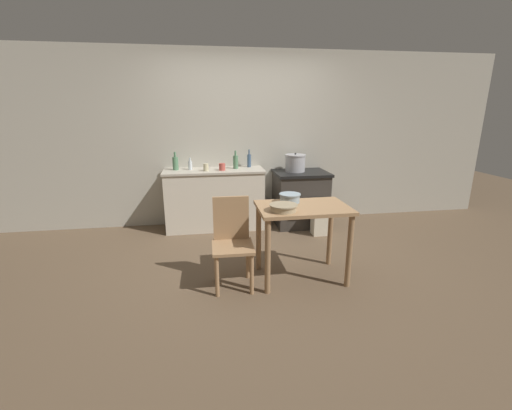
% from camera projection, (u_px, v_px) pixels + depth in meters
% --- Properties ---
extents(ground_plane, '(14.00, 14.00, 0.00)m').
position_uv_depth(ground_plane, '(262.00, 262.00, 3.99)').
color(ground_plane, brown).
extents(wall_back, '(8.00, 0.07, 2.55)m').
position_uv_depth(wall_back, '(244.00, 139.00, 5.14)').
color(wall_back, '#B2AD9E').
rests_on(wall_back, ground_plane).
extents(counter_cabinet, '(1.44, 0.54, 0.88)m').
position_uv_depth(counter_cabinet, '(215.00, 199.00, 5.03)').
color(counter_cabinet, beige).
rests_on(counter_cabinet, ground_plane).
extents(stove, '(0.78, 0.66, 0.82)m').
position_uv_depth(stove, '(300.00, 198.00, 5.18)').
color(stove, '#38332D').
rests_on(stove, ground_plane).
extents(work_table, '(0.91, 0.61, 0.79)m').
position_uv_depth(work_table, '(303.00, 220.00, 3.47)').
color(work_table, '#A87F56').
rests_on(work_table, ground_plane).
extents(chair, '(0.41, 0.41, 0.89)m').
position_uv_depth(chair, '(232.00, 240.00, 3.39)').
color(chair, '#A87F56').
rests_on(chair, ground_plane).
extents(flour_sack, '(0.26, 0.18, 0.40)m').
position_uv_depth(flour_sack, '(321.00, 221.00, 4.82)').
color(flour_sack, beige).
rests_on(flour_sack, ground_plane).
extents(stock_pot, '(0.30, 0.30, 0.27)m').
position_uv_depth(stock_pot, '(295.00, 163.00, 5.06)').
color(stock_pot, '#A8A8AD').
rests_on(stock_pot, stove).
extents(mixing_bowl_large, '(0.22, 0.22, 0.09)m').
position_uv_depth(mixing_bowl_large, '(290.00, 197.00, 3.55)').
color(mixing_bowl_large, '#93A8B2').
rests_on(mixing_bowl_large, work_table).
extents(mixing_bowl_small, '(0.27, 0.27, 0.07)m').
position_uv_depth(mixing_bowl_small, '(283.00, 207.00, 3.25)').
color(mixing_bowl_small, tan).
rests_on(mixing_bowl_small, work_table).
extents(bottle_far_left, '(0.06, 0.06, 0.26)m').
position_uv_depth(bottle_far_left, '(249.00, 160.00, 5.09)').
color(bottle_far_left, '#3D5675').
rests_on(bottle_far_left, counter_cabinet).
extents(bottle_left, '(0.06, 0.06, 0.17)m').
position_uv_depth(bottle_left, '(190.00, 165.00, 4.89)').
color(bottle_left, silver).
rests_on(bottle_left, counter_cabinet).
extents(bottle_mid_left, '(0.07, 0.07, 0.26)m').
position_uv_depth(bottle_mid_left, '(236.00, 162.00, 4.97)').
color(bottle_mid_left, '#517F5B').
rests_on(bottle_mid_left, counter_cabinet).
extents(bottle_center_left, '(0.08, 0.08, 0.26)m').
position_uv_depth(bottle_center_left, '(175.00, 163.00, 4.86)').
color(bottle_center_left, '#517F5B').
rests_on(bottle_center_left, counter_cabinet).
extents(cup_center, '(0.07, 0.07, 0.10)m').
position_uv_depth(cup_center, '(206.00, 167.00, 4.79)').
color(cup_center, beige).
rests_on(cup_center, counter_cabinet).
extents(cup_center_right, '(0.09, 0.09, 0.10)m').
position_uv_depth(cup_center_right, '(222.00, 167.00, 4.84)').
color(cup_center_right, '#B74C42').
rests_on(cup_center_right, counter_cabinet).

